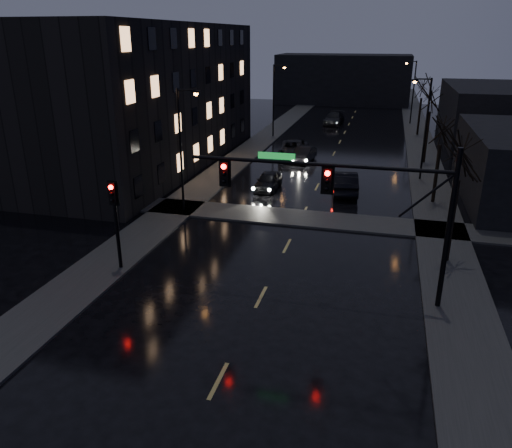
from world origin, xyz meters
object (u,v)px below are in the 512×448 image
Objects in this scene: oncoming_car_b at (304,154)px; oncoming_car_a at (268,181)px; lead_car at (345,182)px; oncoming_car_d at (334,118)px; oncoming_car_c at (294,149)px.

oncoming_car_a is at bearing -88.78° from oncoming_car_b.
oncoming_car_d is at bearing -89.82° from lead_car.
oncoming_car_c is at bearing -68.61° from lead_car.
oncoming_car_a is at bearing -96.11° from oncoming_car_c.
oncoming_car_c is at bearing 91.70° from oncoming_car_a.
oncoming_car_a is at bearing -2.30° from lead_car.
oncoming_car_d is at bearing 78.93° from oncoming_car_c.
oncoming_car_d is (0.44, 21.50, 0.10)m from oncoming_car_b.
oncoming_car_c is (-0.06, 10.95, 0.13)m from oncoming_car_a.
oncoming_car_b is at bearing -57.01° from oncoming_car_c.
oncoming_car_c is 11.92m from lead_car.
oncoming_car_d is 1.08× the size of lead_car.
oncoming_car_b is (1.12, 9.51, 0.01)m from oncoming_car_a.
oncoming_car_b is 0.72× the size of oncoming_car_c.
oncoming_car_a is 9.58m from oncoming_car_b.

